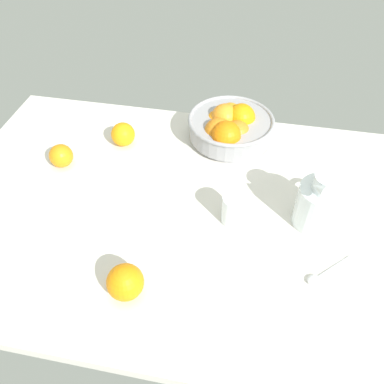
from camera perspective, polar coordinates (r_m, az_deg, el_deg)
ground_plane at (r=104.43cm, az=-1.60°, el=-2.69°), size 129.42×85.84×3.00cm
fruit_bowl at (r=121.72cm, az=5.53°, el=9.46°), size 26.35×26.35×11.52cm
juice_pitcher at (r=100.63cm, az=18.11°, el=-1.90°), size 11.99×14.37×16.31cm
juice_glass at (r=98.11cm, az=6.17°, el=-2.71°), size 6.42×6.42×8.17cm
loose_orange_0 at (r=85.95cm, az=-9.68°, el=-12.79°), size 8.01×8.01×8.01cm
loose_orange_1 at (r=119.06cm, az=-18.50°, el=5.02°), size 6.79×6.79×6.79cm
loose_orange_2 at (r=122.28cm, az=-9.99°, el=8.25°), size 7.26×7.26×7.26cm
spoon at (r=94.78cm, az=18.40°, el=-11.21°), size 10.86×10.46×1.00cm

